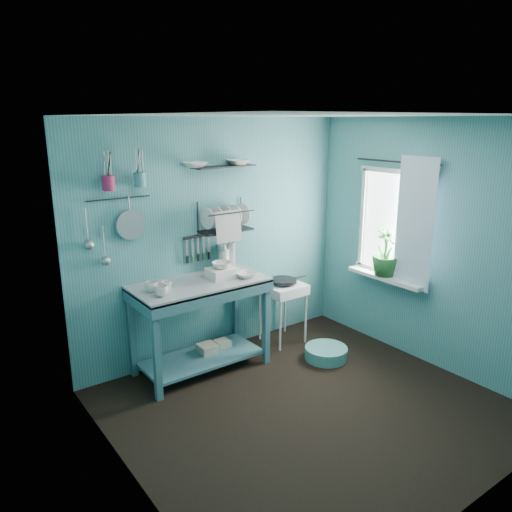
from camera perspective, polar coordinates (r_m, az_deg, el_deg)
floor at (r=4.65m, az=5.95°, el=-16.85°), size 3.20×3.20×0.00m
ceiling at (r=3.94m, az=6.99°, el=15.67°), size 3.20×3.20×0.00m
wall_back at (r=5.28m, az=-4.61°, el=1.95°), size 3.20×0.00×3.20m
wall_front at (r=3.25m, az=24.71°, el=-8.19°), size 3.20×0.00×3.20m
wall_left at (r=3.31m, az=-14.63°, el=-6.81°), size 0.00×3.00×3.00m
wall_right at (r=5.30m, az=19.31°, el=1.18°), size 0.00×3.00×3.00m
work_counter at (r=5.08m, az=-6.34°, el=-7.96°), size 1.34×0.69×0.94m
mug_left at (r=4.55m, az=-10.77°, el=-3.95°), size 0.12×0.12×0.10m
mug_mid at (r=4.68m, az=-10.19°, el=-3.41°), size 0.14×0.14×0.09m
mug_right at (r=4.68m, az=-11.84°, el=-3.46°), size 0.17×0.17×0.10m
wash_tub at (r=5.00m, az=-3.92°, el=-1.93°), size 0.28×0.22×0.10m
tub_bowl at (r=4.98m, az=-3.94°, el=-1.04°), size 0.20×0.19×0.06m
soap_bottle at (r=5.24m, az=-3.66°, el=0.02°), size 0.12×0.12×0.30m
water_bottle at (r=5.31m, az=-2.86°, el=0.14°), size 0.09×0.09×0.28m
counter_bowl at (r=5.01m, az=-1.18°, el=-2.14°), size 0.22×0.22×0.05m
hotplate_stand at (r=5.72m, az=3.08°, el=-6.47°), size 0.47×0.47×0.69m
frying_pan at (r=5.59m, az=3.13°, el=-2.83°), size 0.30×0.30×0.03m
knife_strip at (r=5.12m, az=-6.73°, el=2.23°), size 0.32×0.04×0.03m
dish_rack at (r=5.14m, az=-3.49°, el=4.58°), size 0.56×0.26×0.32m
upper_shelf at (r=5.10m, az=-3.66°, el=10.16°), size 0.71×0.23×0.01m
shelf_bowl_left at (r=4.93m, az=-6.99°, el=9.98°), size 0.23×0.23×0.06m
shelf_bowl_right at (r=5.20m, az=-2.03°, el=10.25°), size 0.24×0.24×0.05m
utensil_cup_magenta at (r=4.60m, az=-16.51°, el=8.00°), size 0.11×0.11×0.13m
utensil_cup_teal at (r=4.71m, az=-13.14°, el=8.51°), size 0.11×0.11×0.13m
colander at (r=4.76m, az=-14.14°, el=3.48°), size 0.28×0.03×0.28m
ladle_outer at (r=4.63m, az=-18.81°, el=3.29°), size 0.01×0.01×0.30m
ladle_inner at (r=4.71m, az=-17.04°, el=1.50°), size 0.01×0.01×0.30m
hook_rail at (r=4.70m, az=-15.44°, el=6.36°), size 0.60×0.01×0.01m
window_glass at (r=5.52m, az=15.54°, el=3.61°), size 0.00×1.10×1.10m
windowsill at (r=5.60m, az=14.57°, el=-2.40°), size 0.16×0.95×0.04m
curtain at (r=5.28m, az=17.67°, el=3.49°), size 0.00×1.35×1.35m
curtain_rod at (r=5.39m, az=15.74°, el=10.33°), size 0.02×1.05×0.02m
potted_plant at (r=5.54m, az=14.62°, el=0.43°), size 0.35×0.35×0.52m
storage_tin_large at (r=5.31m, az=-5.55°, el=-11.10°), size 0.18×0.18×0.22m
storage_tin_small at (r=5.43m, az=-3.87°, el=-10.55°), size 0.15×0.15×0.20m
floor_basin at (r=5.46m, az=8.01°, el=-10.92°), size 0.45×0.45×0.13m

